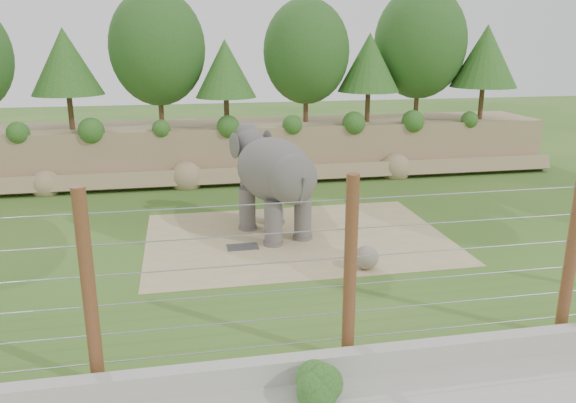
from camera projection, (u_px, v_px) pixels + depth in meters
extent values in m
plane|color=#345F1D|center=(301.00, 274.00, 16.03)|extent=(90.00, 90.00, 0.00)
cube|color=#97815F|center=(246.00, 148.00, 27.93)|extent=(30.00, 4.00, 2.50)
cube|color=#97815F|center=(252.00, 176.00, 26.02)|extent=(30.00, 1.37, 1.07)
cylinder|color=#3F2B19|center=(71.00, 112.00, 25.42)|extent=(0.24, 0.24, 1.58)
sphere|color=#1F4619|center=(66.00, 63.00, 24.83)|extent=(3.60, 3.60, 3.60)
cylinder|color=#3F2B19|center=(161.00, 105.00, 26.58)|extent=(0.24, 0.24, 1.92)
sphere|color=#1F4619|center=(157.00, 48.00, 25.85)|extent=(4.40, 4.40, 4.40)
cylinder|color=#3F2B19|center=(227.00, 112.00, 26.07)|extent=(0.24, 0.24, 1.40)
sphere|color=#1F4619|center=(225.00, 70.00, 25.54)|extent=(3.20, 3.20, 3.20)
cylinder|color=#3F2B19|center=(306.00, 103.00, 27.69)|extent=(0.24, 0.24, 1.82)
sphere|color=#1F4619|center=(306.00, 52.00, 27.00)|extent=(4.16, 4.16, 4.16)
cylinder|color=#3F2B19|center=(368.00, 107.00, 27.72)|extent=(0.24, 0.24, 1.50)
sphere|color=#1F4619|center=(369.00, 64.00, 27.15)|extent=(3.44, 3.44, 3.44)
cylinder|color=#3F2B19|center=(417.00, 98.00, 29.14)|extent=(0.24, 0.24, 2.03)
sphere|color=#1F4619|center=(420.00, 43.00, 28.38)|extent=(4.64, 4.64, 4.64)
cylinder|color=#3F2B19|center=(481.00, 103.00, 28.62)|extent=(0.24, 0.24, 1.64)
sphere|color=#1F4619|center=(485.00, 58.00, 28.00)|extent=(3.76, 3.76, 3.76)
cube|color=tan|center=(297.00, 238.00, 18.94)|extent=(10.00, 7.00, 0.02)
cube|color=#262628|center=(243.00, 247.00, 18.05)|extent=(1.00, 0.60, 0.03)
sphere|color=gray|center=(367.00, 257.00, 16.27)|extent=(0.70, 0.70, 0.70)
cube|color=#ABAA9E|center=(355.00, 361.00, 11.24)|extent=(26.00, 0.35, 0.50)
cylinder|color=#573114|center=(89.00, 292.00, 10.31)|extent=(0.26, 0.26, 4.00)
cylinder|color=#573114|center=(350.00, 271.00, 11.23)|extent=(0.26, 0.26, 4.00)
cylinder|color=#573114|center=(572.00, 254.00, 12.15)|extent=(0.26, 0.26, 4.00)
cylinder|color=gray|center=(348.00, 338.00, 11.65)|extent=(20.00, 0.02, 0.02)
cylinder|color=gray|center=(349.00, 312.00, 11.48)|extent=(20.00, 0.02, 0.02)
cylinder|color=gray|center=(350.00, 285.00, 11.31)|extent=(20.00, 0.02, 0.02)
cylinder|color=gray|center=(351.00, 257.00, 11.14)|extent=(20.00, 0.02, 0.02)
cylinder|color=gray|center=(351.00, 229.00, 10.98)|extent=(20.00, 0.02, 0.02)
cylinder|color=gray|center=(352.00, 199.00, 10.81)|extent=(20.00, 0.02, 0.02)
sphere|color=#215119|center=(316.00, 384.00, 10.27)|extent=(0.78, 0.78, 0.78)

